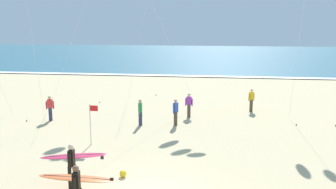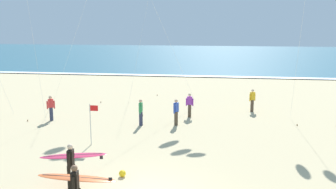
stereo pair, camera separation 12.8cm
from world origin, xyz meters
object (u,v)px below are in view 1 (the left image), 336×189
Objects in this scene: surfer_trailing at (78,183)px; beach_ball at (123,174)px; surfer_lead at (73,159)px; bystander_purple_top at (189,105)px; bystander_yellow_top at (251,100)px; bystander_blue_top at (176,112)px; bystander_green_top at (140,112)px; lifeguard_flag at (91,121)px; bystander_red_top at (50,108)px.

surfer_trailing is 3.16m from beach_ball.
surfer_lead is at bearing -146.86° from beach_ball.
beach_ball is (-1.81, -9.83, -0.67)m from bystander_purple_top.
bystander_blue_top is at bearing -138.84° from bystander_yellow_top.
bystander_yellow_top is (7.58, 13.05, -0.24)m from surfer_lead.
bystander_green_top is at bearing -139.05° from bystander_purple_top.
bystander_yellow_top is at bearing 44.61° from lifeguard_flag.
bystander_purple_top is (2.72, 2.36, 0.00)m from bystander_green_top.
bystander_blue_top is at bearing 0.63° from bystander_red_top.
surfer_lead is 1.62× the size of bystander_blue_top.
surfer_trailing is 12.29m from bystander_red_top.
surfer_lead is 8.56m from bystander_green_top.
bystander_yellow_top and bystander_red_top have the same top height.
bystander_red_top is (-7.91, -0.09, 0.00)m from bystander_blue_top.
surfer_trailing is 13.02m from bystander_purple_top.
bystander_red_top is at bearing 131.09° from beach_ball.
bystander_yellow_top is at bearing 41.16° from bystander_blue_top.
bystander_red_top is 0.76× the size of lifeguard_flag.
lifeguard_flag reaches higher than surfer_trailing.
bystander_green_top is (-0.25, 10.42, -0.24)m from surfer_trailing.
bystander_purple_top is at bearing -152.43° from bystander_yellow_top.
bystander_blue_top is 1.00× the size of bystander_yellow_top.
bystander_purple_top is (8.54, 2.10, 0.00)m from bystander_red_top.
bystander_yellow_top is 1.00× the size of bystander_purple_top.
surfer_trailing is at bearing -73.90° from lifeguard_flag.
beach_ball is (-5.96, -12.00, -0.67)m from bystander_yellow_top.
beach_ball is at bearing -116.42° from bystander_yellow_top.
surfer_trailing reaches higher than bystander_blue_top.
bystander_red_top and bystander_purple_top have the same top height.
surfer_lead reaches higher than bystander_blue_top.
bystander_yellow_top is at bearing 66.09° from surfer_trailing.
bystander_red_top is at bearing -166.16° from bystander_purple_top.
lifeguard_flag is (-4.36, -6.23, 0.45)m from bystander_purple_top.
bystander_green_top is (5.83, -0.25, 0.00)m from bystander_red_top.
bystander_red_top is 5.83m from bystander_green_top.
bystander_red_top is 1.00× the size of bystander_green_top.
surfer_trailing is at bearing -88.65° from bystander_green_top.
surfer_lead is 9.21× the size of beach_ball.
bystander_green_top is at bearing -146.62° from bystander_yellow_top.
bystander_green_top is at bearing -2.51° from bystander_red_top.
lifeguard_flag is (-1.64, -3.88, 0.45)m from bystander_green_top.
beach_ball is (-1.17, -7.81, -0.67)m from bystander_blue_top.
bystander_blue_top is 0.76× the size of lifeguard_flag.
bystander_green_top is at bearing -170.68° from bystander_blue_top.
bystander_blue_top is (2.79, 8.87, -0.24)m from surfer_lead.
lifeguard_flag is (-8.52, -8.40, 0.45)m from bystander_yellow_top.
surfer_lead is 1.01× the size of surfer_trailing.
bystander_blue_top is 7.93m from beach_ball.
lifeguard_flag reaches higher than bystander_purple_top.
bystander_blue_top is at bearing 9.32° from bystander_green_top.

